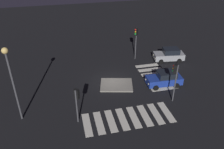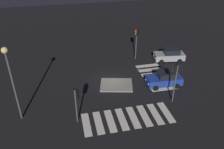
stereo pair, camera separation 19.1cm
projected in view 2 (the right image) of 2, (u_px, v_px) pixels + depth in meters
ground_plane at (112, 82)px, 28.30m from camera, size 80.00×80.00×0.00m
traffic_island at (116, 85)px, 27.49m from camera, size 4.31×3.62×0.18m
car_blue at (165, 79)px, 27.14m from camera, size 4.23×2.12×1.81m
car_silver at (170, 55)px, 32.66m from camera, size 4.38×2.43×1.83m
traffic_light_south at (76, 97)px, 20.89m from camera, size 0.54×0.53×3.60m
traffic_light_east at (175, 74)px, 23.28m from camera, size 0.54×0.54×4.38m
traffic_light_north at (136, 36)px, 31.75m from camera, size 0.54×0.53×4.67m
street_lamp at (10, 72)px, 19.99m from camera, size 0.56×0.56×7.49m
crosswalk_near at (128, 118)px, 22.55m from camera, size 8.75×3.20×0.02m
crosswalk_side at (155, 76)px, 29.37m from camera, size 3.20×6.45×0.02m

